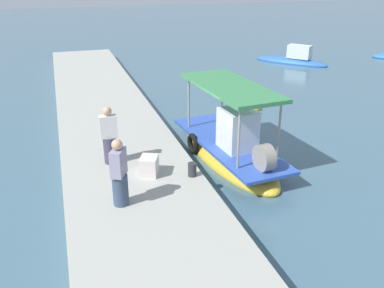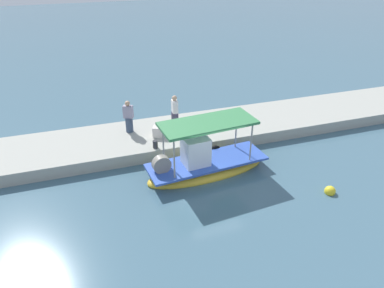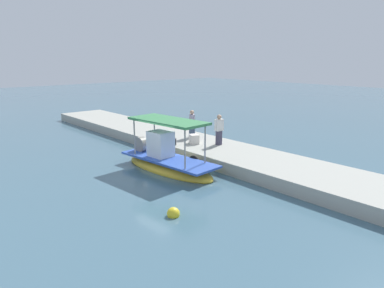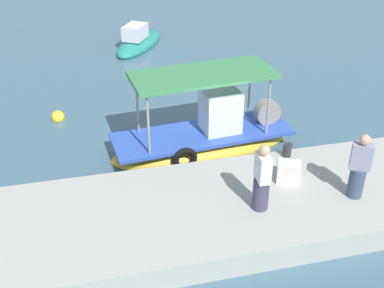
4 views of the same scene
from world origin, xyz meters
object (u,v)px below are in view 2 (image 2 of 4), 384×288
object	(u,v)px
fisherman_near_bollard	(175,112)
fisherman_by_crate	(129,118)
main_fishing_boat	(205,164)
cargo_crate	(159,131)
marker_buoy	(330,191)
mooring_bollard	(155,144)

from	to	relation	value
fisherman_near_bollard	fisherman_by_crate	bearing A→B (deg)	-1.98
main_fishing_boat	cargo_crate	distance (m)	3.35
fisherman_near_bollard	cargo_crate	xyz separation A→B (m)	(1.11, 0.91, -0.52)
cargo_crate	marker_buoy	distance (m)	8.53
cargo_crate	marker_buoy	size ratio (longest dim) A/B	1.25
main_fishing_boat	fisherman_by_crate	world-z (taller)	main_fishing_boat
mooring_bollard	marker_buoy	size ratio (longest dim) A/B	0.83
fisherman_by_crate	marker_buoy	bearing A→B (deg)	135.14
main_fishing_boat	mooring_bollard	size ratio (longest dim) A/B	15.20
main_fishing_boat	fisherman_by_crate	distance (m)	4.94
cargo_crate	fisherman_near_bollard	bearing A→B (deg)	-140.75
mooring_bollard	cargo_crate	world-z (taller)	cargo_crate
main_fishing_boat	cargo_crate	size ratio (longest dim) A/B	10.07
fisherman_by_crate	mooring_bollard	distance (m)	2.36
fisherman_near_bollard	mooring_bollard	distance (m)	2.63
fisherman_near_bollard	cargo_crate	size ratio (longest dim) A/B	2.99
main_fishing_boat	cargo_crate	world-z (taller)	main_fishing_boat
fisherman_by_crate	marker_buoy	size ratio (longest dim) A/B	3.70
fisherman_near_bollard	mooring_bollard	xyz separation A→B (m)	(1.56, 2.02, -0.59)
mooring_bollard	cargo_crate	bearing A→B (deg)	-111.98
fisherman_near_bollard	main_fishing_boat	bearing A→B (deg)	94.10
marker_buoy	fisherman_by_crate	bearing A→B (deg)	-44.86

